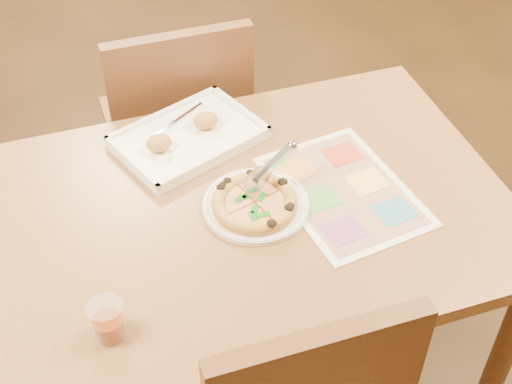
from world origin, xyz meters
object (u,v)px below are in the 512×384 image
object	(u,v)px
plate	(256,205)
appetizer_tray	(188,137)
dining_table	(235,234)
pizza_cutter	(269,169)
glass_tumbler	(108,322)
chair_far	(178,115)
pizza	(255,203)
menu	(343,191)

from	to	relation	value
plate	appetizer_tray	distance (m)	0.30
dining_table	pizza_cutter	xyz separation A→B (m)	(0.09, 0.02, 0.17)
glass_tumbler	chair_far	bearing A→B (deg)	68.59
plate	pizza	distance (m)	0.02
appetizer_tray	menu	size ratio (longest dim) A/B	1.04
appetizer_tray	glass_tumbler	world-z (taller)	glass_tumbler
plate	menu	world-z (taller)	plate
pizza	glass_tumbler	xyz separation A→B (m)	(-0.38, -0.24, 0.01)
menu	pizza	bearing A→B (deg)	178.66
chair_far	pizza	size ratio (longest dim) A/B	2.34
pizza_cutter	glass_tumbler	world-z (taller)	pizza_cutter
dining_table	menu	distance (m)	0.28
plate	dining_table	bearing A→B (deg)	168.37
chair_far	pizza_cutter	bearing A→B (deg)	98.93
dining_table	chair_far	bearing A→B (deg)	90.00
appetizer_tray	plate	bearing A→B (deg)	-72.52
chair_far	pizza	bearing A→B (deg)	94.00
chair_far	pizza	world-z (taller)	chair_far
dining_table	plate	distance (m)	0.10
chair_far	menu	distance (m)	0.70
pizza_cutter	chair_far	bearing A→B (deg)	74.91
appetizer_tray	glass_tumbler	distance (m)	0.61
chair_far	glass_tumbler	bearing A→B (deg)	68.59
dining_table	menu	world-z (taller)	menu
chair_far	glass_tumbler	distance (m)	0.95
pizza	appetizer_tray	world-z (taller)	appetizer_tray
pizza_cutter	pizza	bearing A→B (deg)	-163.24
dining_table	glass_tumbler	distance (m)	0.44
dining_table	pizza	xyz separation A→B (m)	(0.04, -0.02, 0.11)
dining_table	chair_far	xyz separation A→B (m)	(-0.00, 0.60, -0.07)
dining_table	appetizer_tray	bearing A→B (deg)	98.45
pizza	menu	bearing A→B (deg)	-1.34
plate	menu	bearing A→B (deg)	-3.66
pizza_cutter	appetizer_tray	size ratio (longest dim) A/B	0.35
glass_tumbler	menu	bearing A→B (deg)	21.38
pizza_cutter	glass_tumbler	bearing A→B (deg)	-170.62
pizza_cutter	menu	world-z (taller)	pizza_cutter
pizza_cutter	glass_tumbler	size ratio (longest dim) A/B	1.65
dining_table	plate	xyz separation A→B (m)	(0.05, -0.01, 0.09)
dining_table	glass_tumbler	bearing A→B (deg)	-142.37
menu	glass_tumbler	bearing A→B (deg)	-158.62
pizza	menu	world-z (taller)	pizza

